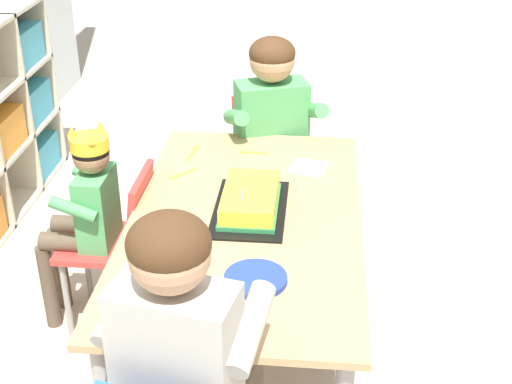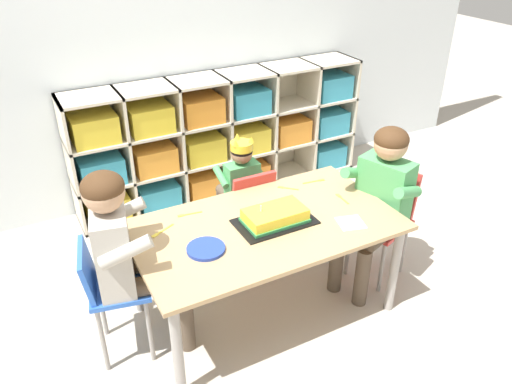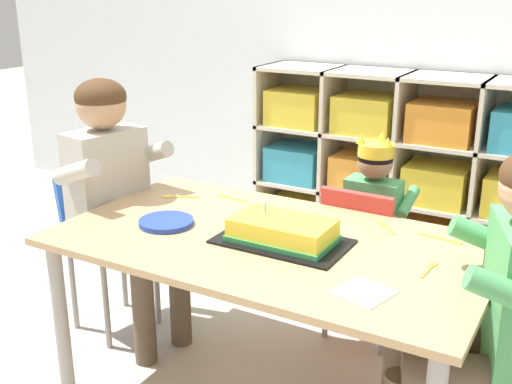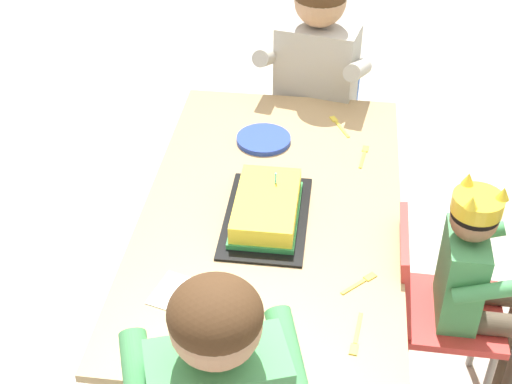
% 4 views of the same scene
% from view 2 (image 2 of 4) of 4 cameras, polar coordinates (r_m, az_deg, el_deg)
% --- Properties ---
extents(ground, '(16.00, 16.00, 0.00)m').
position_cam_2_polar(ground, '(3.03, 0.97, -12.94)').
color(ground, '#BCB2A3').
extents(classroom_back_wall, '(5.88, 0.10, 2.95)m').
position_cam_2_polar(classroom_back_wall, '(3.77, -11.63, 20.41)').
color(classroom_back_wall, silver).
rests_on(classroom_back_wall, ground).
extents(storage_cubby_shelf, '(2.33, 0.34, 0.96)m').
position_cam_2_polar(storage_cubby_shelf, '(3.97, -4.29, 5.77)').
color(storage_cubby_shelf, beige).
rests_on(storage_cubby_shelf, ground).
extents(activity_table, '(1.40, 0.79, 0.59)m').
position_cam_2_polar(activity_table, '(2.70, 1.06, -4.75)').
color(activity_table, tan).
rests_on(activity_table, ground).
extents(classroom_chair_blue, '(0.31, 0.34, 0.66)m').
position_cam_2_polar(classroom_chair_blue, '(3.21, -1.02, -1.58)').
color(classroom_chair_blue, red).
rests_on(classroom_chair_blue, ground).
extents(child_with_crown, '(0.30, 0.31, 0.84)m').
position_cam_2_polar(child_with_crown, '(3.23, -1.91, 1.38)').
color(child_with_crown, '#4C9E5B').
rests_on(child_with_crown, ground).
extents(classroom_chair_adult_side, '(0.36, 0.37, 0.65)m').
position_cam_2_polar(classroom_chair_adult_side, '(2.63, -16.08, -10.23)').
color(classroom_chair_adult_side, blue).
rests_on(classroom_chair_adult_side, ground).
extents(adult_helper_seated, '(0.46, 0.45, 1.04)m').
position_cam_2_polar(adult_helper_seated, '(2.49, -14.41, -5.86)').
color(adult_helper_seated, '#B2ADA3').
rests_on(adult_helper_seated, ground).
extents(classroom_chair_guest_side, '(0.42, 0.39, 0.68)m').
position_cam_2_polar(classroom_chair_guest_side, '(3.18, 14.32, -2.56)').
color(classroom_chair_guest_side, red).
rests_on(classroom_chair_guest_side, ground).
extents(guest_at_table_side, '(0.48, 0.46, 0.99)m').
position_cam_2_polar(guest_at_table_side, '(2.99, 13.69, -0.15)').
color(guest_at_table_side, '#4C9E5B').
rests_on(guest_at_table_side, ground).
extents(birthday_cake_on_tray, '(0.42, 0.25, 0.12)m').
position_cam_2_polar(birthday_cake_on_tray, '(2.66, 2.15, -2.82)').
color(birthday_cake_on_tray, black).
rests_on(birthday_cake_on_tray, activity_table).
extents(paper_plate_stack, '(0.19, 0.19, 0.02)m').
position_cam_2_polar(paper_plate_stack, '(2.48, -5.66, -6.38)').
color(paper_plate_stack, '#233DA3').
rests_on(paper_plate_stack, activity_table).
extents(paper_napkin_square, '(0.16, 0.16, 0.00)m').
position_cam_2_polar(paper_napkin_square, '(2.72, 10.61, -3.43)').
color(paper_napkin_square, white).
rests_on(paper_napkin_square, activity_table).
extents(fork_scattered_mid_table, '(0.14, 0.03, 0.00)m').
position_cam_2_polar(fork_scattered_mid_table, '(3.08, 6.67, 1.23)').
color(fork_scattered_mid_table, yellow).
rests_on(fork_scattered_mid_table, activity_table).
extents(fork_near_cake_tray, '(0.02, 0.13, 0.00)m').
position_cam_2_polar(fork_near_cake_tray, '(2.93, 9.64, -0.70)').
color(fork_near_cake_tray, yellow).
rests_on(fork_near_cake_tray, activity_table).
extents(fork_by_napkin, '(0.10, 0.10, 0.00)m').
position_cam_2_polar(fork_by_napkin, '(3.00, 3.45, 0.46)').
color(fork_by_napkin, yellow).
rests_on(fork_by_napkin, activity_table).
extents(fork_near_child_seat, '(0.14, 0.08, 0.00)m').
position_cam_2_polar(fork_near_child_seat, '(2.65, -10.58, -4.37)').
color(fork_near_child_seat, yellow).
rests_on(fork_near_child_seat, activity_table).
extents(fork_beside_plate_stack, '(0.14, 0.03, 0.00)m').
position_cam_2_polar(fork_beside_plate_stack, '(2.76, -7.64, -2.48)').
color(fork_beside_plate_stack, yellow).
rests_on(fork_beside_plate_stack, activity_table).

